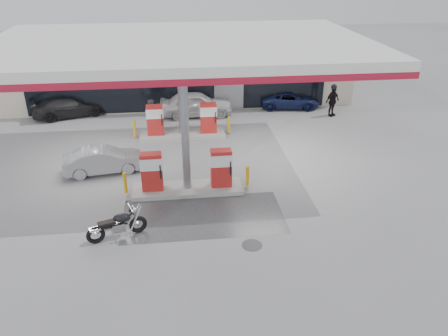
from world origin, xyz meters
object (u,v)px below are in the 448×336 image
Objects in this scene: pump_island_far at (182,124)px; hatchback_silver at (104,160)px; biker_walking at (332,101)px; pump_island_near at (187,176)px; sedan_white at (196,104)px; attendant at (152,115)px; parked_car_right at (290,100)px; parked_motorcycle at (118,225)px; parked_car_left at (69,106)px.

pump_island_far is 1.47× the size of hatchback_silver.
pump_island_near is at bearing -166.80° from biker_walking.
pump_island_far is 5.24m from hatchback_silver.
attendant reaches higher than sedan_white.
parked_car_right is at bearing -82.93° from sedan_white.
parked_motorcycle is 0.58× the size of hatchback_silver.
biker_walking is at bearing 42.34° from pump_island_near.
biker_walking is at bearing 13.74° from pump_island_far.
attendant is at bearing -138.61° from parked_car_left.
hatchback_silver is (-2.03, -4.80, -0.32)m from attendant.
biker_walking reaches higher than attendant.
parked_motorcycle is 13.60m from parked_car_left.
attendant is 5.22m from hatchback_silver.
parked_car_left is (-7.52, 0.80, -0.11)m from sedan_white.
attendant is (0.93, 9.98, 0.41)m from parked_motorcycle.
parked_motorcycle is at bearing -105.60° from pump_island_far.
parked_car_right is at bearing 55.44° from pump_island_near.
biker_walking reaches higher than parked_car_right.
parked_car_left is at bearing 123.34° from pump_island_near.
sedan_white is 6.00m from parked_car_right.
pump_island_far reaches higher than parked_motorcycle.
attendant is at bearing 102.69° from pump_island_near.
pump_island_near reaches higher than parked_car_left.
pump_island_far is 3.34m from sedan_white.
parked_car_left is (-6.58, 10.00, -0.09)m from pump_island_near.
attendant is (-1.58, 7.00, 0.19)m from pump_island_near.
biker_walking is at bearing -97.67° from sedan_white.
biker_walking reaches higher than parked_motorcycle.
parked_car_right is at bearing 34.91° from parked_motorcycle.
hatchback_silver is at bearing 148.63° from pump_island_near.
sedan_white reaches higher than hatchback_silver.
hatchback_silver is at bearing -176.82° from parked_car_left.
parked_car_right is (10.50, 7.80, -0.07)m from hatchback_silver.
pump_island_far is 2.87× the size of attendant.
parked_motorcycle is at bearing 151.33° from parked_car_right.
pump_island_near is at bearing -147.87° from attendant.
parked_motorcycle is 5.30m from hatchback_silver.
attendant is 8.99m from parked_car_right.
parked_motorcycle is 0.48× the size of sedan_white.
biker_walking is (11.51, 11.18, 0.43)m from parked_motorcycle.
parked_motorcycle is at bearing -165.89° from attendant.
sedan_white is 1.23× the size of hatchback_silver.
attendant is 10.64m from biker_walking.
parked_car_right is at bearing 110.40° from biker_walking.
parked_motorcycle is 16.02m from parked_car_right.
pump_island_near is 3.90m from parked_motorcycle.
pump_island_near is 6.00m from pump_island_far.
pump_island_near is 7.18m from attendant.
parked_car_right is (5.95, 0.80, -0.22)m from sedan_white.
sedan_white is at bearing -42.18° from hatchback_silver.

